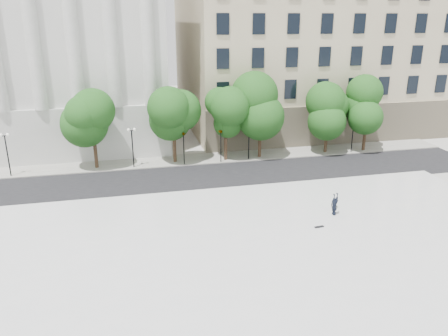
# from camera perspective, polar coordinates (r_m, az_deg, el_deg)

# --- Properties ---
(ground) EXTENTS (160.00, 160.00, 0.00)m
(ground) POSITION_cam_1_polar(r_m,az_deg,el_deg) (27.20, 3.79, -14.35)
(ground) COLOR #B4B2AA
(ground) RESTS_ON ground
(plaza) EXTENTS (44.00, 22.00, 0.45)m
(plaza) POSITION_cam_1_polar(r_m,az_deg,el_deg) (29.54, 2.12, -10.88)
(plaza) COLOR silver
(plaza) RESTS_ON ground
(street) EXTENTS (60.00, 8.00, 0.02)m
(street) POSITION_cam_1_polar(r_m,az_deg,el_deg) (42.95, -3.02, -1.33)
(street) COLOR black
(street) RESTS_ON ground
(far_sidewalk) EXTENTS (60.00, 4.00, 0.12)m
(far_sidewalk) POSITION_cam_1_polar(r_m,az_deg,el_deg) (48.53, -4.25, 1.14)
(far_sidewalk) COLOR #ADABA0
(far_sidewalk) RESTS_ON ground
(building_west) EXTENTS (31.50, 27.65, 25.60)m
(building_west) POSITION_cam_1_polar(r_m,az_deg,el_deg) (61.17, -23.42, 15.65)
(building_west) COLOR silver
(building_west) RESTS_ON ground
(building_east) EXTENTS (36.00, 26.15, 23.00)m
(building_east) POSITION_cam_1_polar(r_m,az_deg,el_deg) (66.35, 11.35, 15.43)
(building_east) COLOR beige
(building_east) RESTS_ON ground
(traffic_light_west) EXTENTS (0.85, 1.87, 4.24)m
(traffic_light_west) POSITION_cam_1_polar(r_m,az_deg,el_deg) (45.76, -5.34, 4.79)
(traffic_light_west) COLOR black
(traffic_light_west) RESTS_ON ground
(traffic_light_east) EXTENTS (0.95, 1.84, 4.23)m
(traffic_light_east) POSITION_cam_1_polar(r_m,az_deg,el_deg) (46.43, -0.41, 5.07)
(traffic_light_east) COLOR black
(traffic_light_east) RESTS_ON ground
(person_lying) EXTENTS (1.05, 1.89, 0.49)m
(person_lying) POSITION_cam_1_polar(r_m,az_deg,el_deg) (35.03, 14.18, -5.59)
(person_lying) COLOR black
(person_lying) RESTS_ON plaza
(skateboard) EXTENTS (0.73, 0.24, 0.07)m
(skateboard) POSITION_cam_1_polar(r_m,az_deg,el_deg) (32.90, 12.32, -7.51)
(skateboard) COLOR black
(skateboard) RESTS_ON plaza
(street_trees) EXTENTS (34.81, 4.84, 7.93)m
(street_trees) POSITION_cam_1_polar(r_m,az_deg,el_deg) (47.98, 4.13, 7.19)
(street_trees) COLOR #382619
(street_trees) RESTS_ON ground
(lamp_posts) EXTENTS (37.80, 0.28, 4.44)m
(lamp_posts) POSITION_cam_1_polar(r_m,az_deg,el_deg) (46.36, -4.15, 4.06)
(lamp_posts) COLOR black
(lamp_posts) RESTS_ON ground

